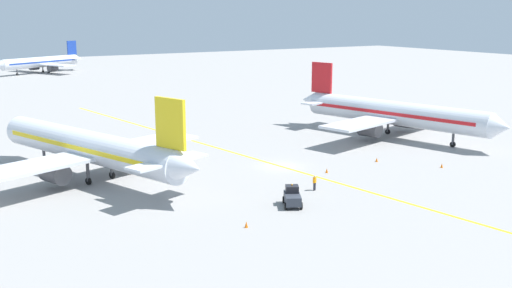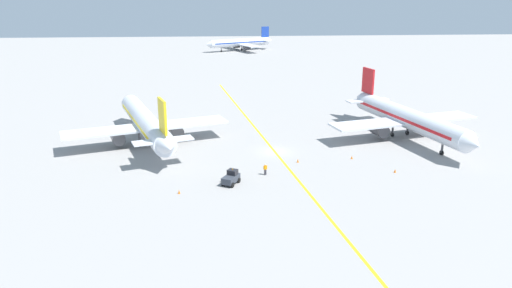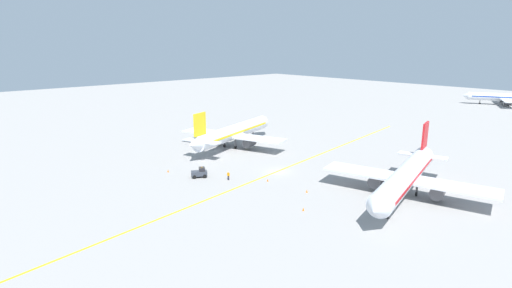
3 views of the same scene
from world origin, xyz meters
The scene contains 11 objects.
ground_plane centered at (0.00, 0.00, 0.00)m, with size 400.00×400.00×0.00m, color gray.
apron_yellow_centreline centered at (0.00, 0.00, 0.00)m, with size 0.40×120.00×0.01m, color yellow.
airplane_at_gate centered at (-21.65, 6.22, 3.71)m, with size 28.18×34.55×10.60m.
airplane_adjacent_stand centered at (24.26, 5.98, 3.71)m, with size 28.40×35.06×10.60m.
airplane_distant_taxiing centered at (0.26, 136.02, 3.34)m, with size 29.94×24.72×9.54m.
baggage_tug_dark centered at (-7.56, -13.60, 0.90)m, with size 2.81×3.35×2.11m.
ground_crew_worker centered at (-2.53, -10.51, 0.91)m, with size 0.56×0.32×1.68m.
traffic_cone_near_nose centered at (16.61, -10.92, 0.28)m, with size 0.32×0.32×0.55m, color orange.
traffic_cone_mid_apron centered at (11.81, -4.51, 0.28)m, with size 0.32×0.32×0.55m, color orange.
traffic_cone_by_wingtip centered at (-14.51, -16.51, 0.28)m, with size 0.32×0.32×0.55m, color orange.
traffic_cone_far_edge centered at (3.02, -5.49, 0.28)m, with size 0.32×0.32×0.55m, color orange.
Camera 3 is at (54.16, -54.85, 24.92)m, focal length 28.00 mm.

